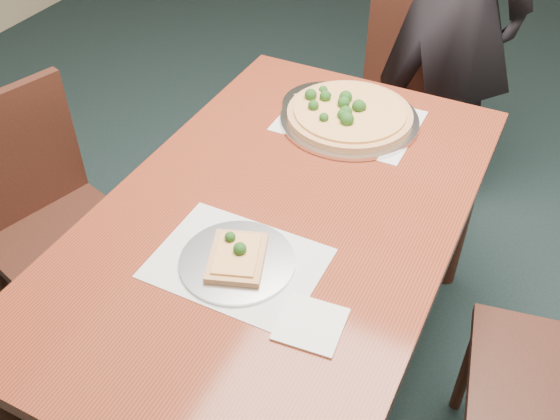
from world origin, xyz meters
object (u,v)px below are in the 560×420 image
at_px(slice_plate_far, 325,103).
at_px(chair_left, 47,215).
at_px(dining_table, 280,235).
at_px(chair_far, 407,94).
at_px(slice_plate_near, 237,259).
at_px(pizza_pan, 349,115).

bearing_deg(slice_plate_far, chair_left, -136.46).
bearing_deg(dining_table, chair_far, 88.68).
bearing_deg(chair_far, dining_table, -96.56).
distance_m(chair_far, slice_plate_near, 1.36).
height_order(slice_plate_near, slice_plate_far, slice_plate_near).
bearing_deg(dining_table, chair_left, -171.73).
bearing_deg(pizza_pan, dining_table, -90.43).
xyz_separation_m(chair_left, slice_plate_far, (0.68, 0.64, 0.25)).
bearing_deg(chair_left, slice_plate_far, -30.34).
height_order(dining_table, slice_plate_far, slice_plate_far).
relative_size(chair_left, slice_plate_far, 3.25).
bearing_deg(chair_left, slice_plate_near, -81.79).
relative_size(chair_far, chair_left, 1.00).
distance_m(slice_plate_near, slice_plate_far, 0.76).
bearing_deg(slice_plate_far, chair_far, 78.11).
height_order(chair_left, slice_plate_near, chair_left).
relative_size(chair_far, slice_plate_far, 3.25).
height_order(dining_table, chair_left, chair_left).
relative_size(dining_table, slice_plate_near, 5.36).
bearing_deg(chair_left, dining_table, -65.61).
height_order(dining_table, chair_far, chair_far).
distance_m(chair_far, slice_plate_far, 0.65).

